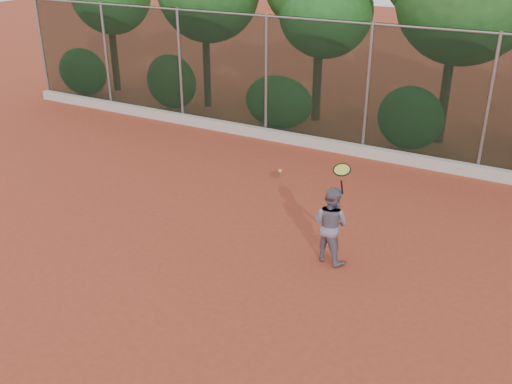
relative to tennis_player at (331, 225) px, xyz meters
The scene contains 6 objects.
ground 2.06m from the tennis_player, 133.05° to the right, with size 80.00×80.00×0.00m, color #A23D26.
concrete_curb 5.60m from the tennis_player, 103.68° to the left, with size 24.00×0.20×0.30m, color beige.
tennis_player is the anchor object (origin of this frame).
chainlink_fence 5.85m from the tennis_player, 103.26° to the left, with size 24.09×0.09×3.50m.
tennis_racket 1.18m from the tennis_player, 42.26° to the right, with size 0.32×0.31×0.58m.
tennis_ball_in_flight 1.57m from the tennis_player, 156.01° to the left, with size 0.07×0.07×0.07m.
Camera 1 is at (4.56, -7.21, 5.55)m, focal length 40.00 mm.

